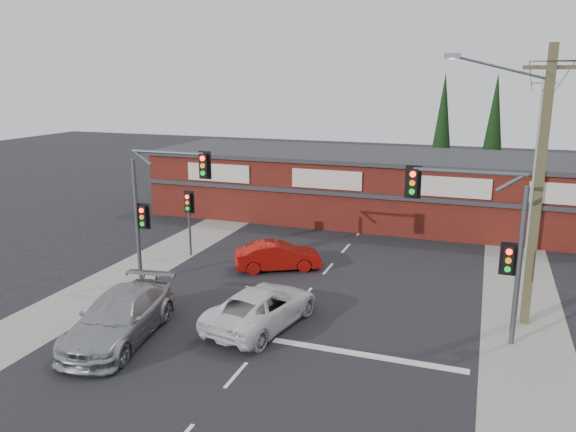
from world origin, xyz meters
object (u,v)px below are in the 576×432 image
(silver_suv, at_px, (119,317))
(red_sedan, at_px, (278,256))
(utility_pole, at_px, (535,180))
(white_suv, at_px, (262,307))
(shop_building, at_px, (358,185))

(silver_suv, relative_size, red_sedan, 1.39)
(red_sedan, xyz_separation_m, utility_pole, (10.59, -2.51, 4.73))
(white_suv, xyz_separation_m, silver_suv, (-4.21, -2.72, 0.10))
(white_suv, distance_m, red_sedan, 6.19)
(silver_suv, height_order, red_sedan, silver_suv)
(silver_suv, distance_m, red_sedan, 9.07)
(shop_building, bearing_deg, white_suv, -88.74)
(white_suv, height_order, utility_pole, utility_pole)
(shop_building, height_order, utility_pole, utility_pole)
(silver_suv, xyz_separation_m, shop_building, (3.82, 20.18, 1.32))
(red_sedan, bearing_deg, shop_building, -34.62)
(white_suv, relative_size, shop_building, 0.19)
(white_suv, distance_m, utility_pole, 10.70)
(silver_suv, height_order, utility_pole, utility_pole)
(shop_building, relative_size, utility_pole, 2.73)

